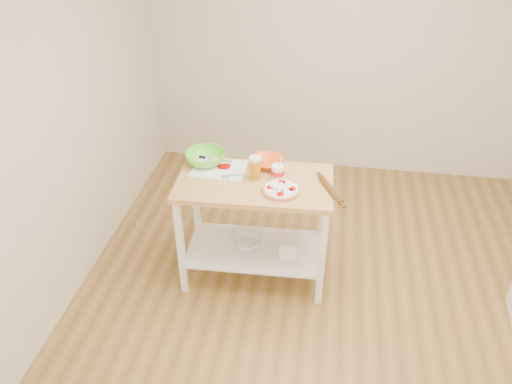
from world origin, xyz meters
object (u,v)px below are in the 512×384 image
object	(u,v)px
pizza	(281,189)
shelf_glass_bowl	(247,242)
green_bowl	(205,158)
yogurt_tub	(278,172)
knife	(211,159)
beer_pint	(255,168)
shelf_bin	(288,247)
orange_bowl	(267,162)
spatula	(231,176)
cutting_board	(219,168)
prep_island	(255,209)
rolling_pin	(331,190)

from	to	relation	value
pizza	shelf_glass_bowl	size ratio (longest dim) A/B	1.19
green_bowl	yogurt_tub	size ratio (longest dim) A/B	1.54
knife	beer_pint	bearing A→B (deg)	-19.33
beer_pint	shelf_bin	size ratio (longest dim) A/B	1.34
shelf_glass_bowl	orange_bowl	bearing A→B (deg)	58.13
orange_bowl	shelf_glass_bowl	size ratio (longest dim) A/B	1.07
spatula	knife	xyz separation A→B (m)	(-0.20, 0.22, 0.00)
pizza	cutting_board	bearing A→B (deg)	155.71
prep_island	shelf_glass_bowl	size ratio (longest dim) A/B	5.05
cutting_board	knife	bearing A→B (deg)	128.81
rolling_pin	green_bowl	bearing A→B (deg)	165.48
spatula	green_bowl	bearing A→B (deg)	138.73
orange_bowl	beer_pint	distance (m)	0.21
prep_island	shelf_bin	distance (m)	0.42
prep_island	shelf_bin	size ratio (longest dim) A/B	8.71
spatula	shelf_glass_bowl	xyz separation A→B (m)	(0.11, 0.01, -0.62)
cutting_board	yogurt_tub	bearing A→B (deg)	-6.11
knife	cutting_board	bearing A→B (deg)	-43.92
cutting_board	green_bowl	world-z (taller)	green_bowl
spatula	beer_pint	xyz separation A→B (m)	(0.18, 0.02, 0.07)
orange_bowl	rolling_pin	xyz separation A→B (m)	(0.49, -0.29, -0.01)
yogurt_tub	rolling_pin	distance (m)	0.41
cutting_board	spatula	xyz separation A→B (m)	(0.11, -0.10, 0.01)
beer_pint	orange_bowl	bearing A→B (deg)	72.40
cutting_board	beer_pint	xyz separation A→B (m)	(0.29, -0.09, 0.08)
prep_island	cutting_board	bearing A→B (deg)	157.81
cutting_board	rolling_pin	xyz separation A→B (m)	(0.84, -0.18, 0.01)
beer_pint	prep_island	bearing A→B (deg)	-86.33
green_bowl	rolling_pin	xyz separation A→B (m)	(0.96, -0.25, -0.03)
rolling_pin	beer_pint	bearing A→B (deg)	170.55
pizza	orange_bowl	distance (m)	0.36
cutting_board	pizza	bearing A→B (deg)	-22.51
knife	shelf_glass_bowl	size ratio (longest dim) A/B	1.18
pizza	shelf_bin	size ratio (longest dim) A/B	2.06
orange_bowl	yogurt_tub	bearing A→B (deg)	-59.31
prep_island	shelf_bin	bearing A→B (deg)	-5.61
prep_island	green_bowl	world-z (taller)	green_bowl
shelf_glass_bowl	shelf_bin	bearing A→B (deg)	-8.35
green_bowl	beer_pint	xyz separation A→B (m)	(0.41, -0.16, 0.04)
spatula	shelf_bin	xyz separation A→B (m)	(0.45, -0.04, -0.59)
spatula	knife	world-z (taller)	knife
beer_pint	green_bowl	bearing A→B (deg)	159.03
pizza	orange_bowl	world-z (taller)	orange_bowl
knife	orange_bowl	world-z (taller)	orange_bowl
green_bowl	beer_pint	size ratio (longest dim) A/B	1.71
green_bowl	shelf_glass_bowl	world-z (taller)	green_bowl
cutting_board	green_bowl	xyz separation A→B (m)	(-0.12, 0.07, 0.04)
cutting_board	shelf_glass_bowl	distance (m)	0.66
green_bowl	shelf_bin	xyz separation A→B (m)	(0.68, -0.22, -0.62)
prep_island	green_bowl	distance (m)	0.55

